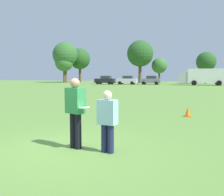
{
  "coord_description": "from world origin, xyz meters",
  "views": [
    {
      "loc": [
        3.26,
        -5.87,
        1.91
      ],
      "look_at": [
        0.41,
        2.04,
        1.18
      ],
      "focal_mm": 41.77,
      "sensor_mm": 36.0,
      "label": 1
    }
  ],
  "objects_px": {
    "player_defender": "(107,118)",
    "box_truck": "(203,76)",
    "traffic_cone": "(188,112)",
    "parked_car_mid_left": "(127,80)",
    "parked_car_center": "(151,80)",
    "parked_car_near_left": "(105,80)",
    "frisbee": "(84,108)",
    "player_thrower": "(75,109)"
  },
  "relations": [
    {
      "from": "traffic_cone",
      "to": "parked_car_near_left",
      "type": "distance_m",
      "value": 43.95
    },
    {
      "from": "player_defender",
      "to": "parked_car_center",
      "type": "xyz_separation_m",
      "value": [
        -8.61,
        47.86,
        0.06
      ]
    },
    {
      "from": "traffic_cone",
      "to": "parked_car_center",
      "type": "bearing_deg",
      "value": 103.75
    },
    {
      "from": "parked_car_mid_left",
      "to": "box_truck",
      "type": "distance_m",
      "value": 15.05
    },
    {
      "from": "frisbee",
      "to": "box_truck",
      "type": "bearing_deg",
      "value": 87.39
    },
    {
      "from": "frisbee",
      "to": "parked_car_near_left",
      "type": "distance_m",
      "value": 49.21
    },
    {
      "from": "parked_car_near_left",
      "to": "player_thrower",
      "type": "bearing_deg",
      "value": -69.53
    },
    {
      "from": "parked_car_mid_left",
      "to": "box_truck",
      "type": "height_order",
      "value": "box_truck"
    },
    {
      "from": "player_defender",
      "to": "frisbee",
      "type": "bearing_deg",
      "value": -171.23
    },
    {
      "from": "player_thrower",
      "to": "box_truck",
      "type": "relative_size",
      "value": 0.21
    },
    {
      "from": "traffic_cone",
      "to": "parked_car_center",
      "type": "xyz_separation_m",
      "value": [
        -10.1,
        41.31,
        0.69
      ]
    },
    {
      "from": "traffic_cone",
      "to": "parked_car_near_left",
      "type": "relative_size",
      "value": 0.11
    },
    {
      "from": "parked_car_near_left",
      "to": "box_truck",
      "type": "height_order",
      "value": "box_truck"
    },
    {
      "from": "frisbee",
      "to": "traffic_cone",
      "type": "bearing_deg",
      "value": 72.65
    },
    {
      "from": "player_defender",
      "to": "box_truck",
      "type": "distance_m",
      "value": 47.47
    },
    {
      "from": "player_thrower",
      "to": "box_truck",
      "type": "xyz_separation_m",
      "value": [
        2.51,
        47.35,
        0.72
      ]
    },
    {
      "from": "frisbee",
      "to": "parked_car_near_left",
      "type": "bearing_deg",
      "value": 110.77
    },
    {
      "from": "parked_car_near_left",
      "to": "player_defender",
      "type": "bearing_deg",
      "value": -68.56
    },
    {
      "from": "player_thrower",
      "to": "frisbee",
      "type": "height_order",
      "value": "player_thrower"
    },
    {
      "from": "parked_car_near_left",
      "to": "parked_car_mid_left",
      "type": "xyz_separation_m",
      "value": [
        4.6,
        0.93,
        0.0
      ]
    },
    {
      "from": "player_thrower",
      "to": "parked_car_near_left",
      "type": "xyz_separation_m",
      "value": [
        -17.11,
        45.83,
        -0.11
      ]
    },
    {
      "from": "parked_car_center",
      "to": "player_thrower",
      "type": "bearing_deg",
      "value": -80.86
    },
    {
      "from": "player_defender",
      "to": "parked_car_mid_left",
      "type": "height_order",
      "value": "parked_car_mid_left"
    },
    {
      "from": "frisbee",
      "to": "traffic_cone",
      "type": "relative_size",
      "value": 0.57
    },
    {
      "from": "parked_car_near_left",
      "to": "parked_car_mid_left",
      "type": "bearing_deg",
      "value": 11.37
    },
    {
      "from": "player_defender",
      "to": "parked_car_mid_left",
      "type": "distance_m",
      "value": 48.73
    },
    {
      "from": "player_thrower",
      "to": "parked_car_near_left",
      "type": "distance_m",
      "value": 48.92
    },
    {
      "from": "frisbee",
      "to": "parked_car_mid_left",
      "type": "distance_m",
      "value": 48.66
    },
    {
      "from": "parked_car_near_left",
      "to": "box_truck",
      "type": "relative_size",
      "value": 0.5
    },
    {
      "from": "player_thrower",
      "to": "player_defender",
      "type": "relative_size",
      "value": 1.19
    },
    {
      "from": "player_thrower",
      "to": "parked_car_near_left",
      "type": "height_order",
      "value": "player_thrower"
    },
    {
      "from": "parked_car_mid_left",
      "to": "parked_car_near_left",
      "type": "bearing_deg",
      "value": -168.63
    },
    {
      "from": "traffic_cone",
      "to": "box_truck",
      "type": "relative_size",
      "value": 0.06
    },
    {
      "from": "player_defender",
      "to": "parked_car_mid_left",
      "type": "xyz_separation_m",
      "value": [
        -13.43,
        46.85,
        0.06
      ]
    },
    {
      "from": "parked_car_near_left",
      "to": "parked_car_center",
      "type": "xyz_separation_m",
      "value": [
        9.42,
        1.94,
        0.0
      ]
    },
    {
      "from": "player_thrower",
      "to": "player_defender",
      "type": "bearing_deg",
      "value": -5.5
    },
    {
      "from": "player_defender",
      "to": "frisbee",
      "type": "height_order",
      "value": "player_defender"
    },
    {
      "from": "parked_car_center",
      "to": "traffic_cone",
      "type": "bearing_deg",
      "value": -76.25
    },
    {
      "from": "player_defender",
      "to": "traffic_cone",
      "type": "relative_size",
      "value": 3.21
    },
    {
      "from": "player_thrower",
      "to": "parked_car_mid_left",
      "type": "distance_m",
      "value": 48.4
    },
    {
      "from": "player_thrower",
      "to": "frisbee",
      "type": "bearing_deg",
      "value": -27.62
    },
    {
      "from": "parked_car_mid_left",
      "to": "box_truck",
      "type": "relative_size",
      "value": 0.5
    }
  ]
}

